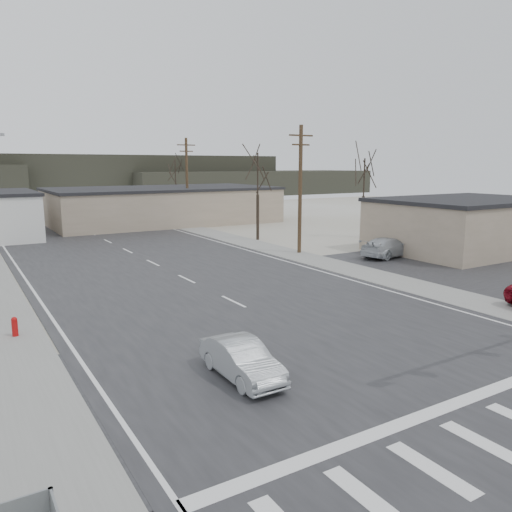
{
  "coord_description": "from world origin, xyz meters",
  "views": [
    {
      "loc": [
        -11.91,
        -13.81,
        6.97
      ],
      "look_at": [
        0.5,
        6.58,
        2.6
      ],
      "focal_mm": 35.0,
      "sensor_mm": 36.0,
      "label": 1
    }
  ],
  "objects_px": {
    "sedan_crossing": "(242,359)",
    "car_far_a": "(140,220)",
    "car_parked_silver": "(388,247)",
    "fire_hydrant": "(15,327)",
    "car_far_b": "(50,208)"
  },
  "relations": [
    {
      "from": "sedan_crossing",
      "to": "car_far_a",
      "type": "xyz_separation_m",
      "value": [
        10.33,
        41.2,
        0.13
      ]
    },
    {
      "from": "car_far_a",
      "to": "car_parked_silver",
      "type": "height_order",
      "value": "car_far_a"
    },
    {
      "from": "fire_hydrant",
      "to": "car_parked_silver",
      "type": "distance_m",
      "value": 26.88
    },
    {
      "from": "sedan_crossing",
      "to": "car_parked_silver",
      "type": "xyz_separation_m",
      "value": [
        20.47,
        13.32,
        0.1
      ]
    },
    {
      "from": "car_far_a",
      "to": "car_far_b",
      "type": "bearing_deg",
      "value": -56.37
    },
    {
      "from": "fire_hydrant",
      "to": "sedan_crossing",
      "type": "height_order",
      "value": "sedan_crossing"
    },
    {
      "from": "car_far_a",
      "to": "fire_hydrant",
      "type": "bearing_deg",
      "value": 82.11
    },
    {
      "from": "car_far_b",
      "to": "car_parked_silver",
      "type": "bearing_deg",
      "value": -78.9
    },
    {
      "from": "fire_hydrant",
      "to": "car_far_a",
      "type": "bearing_deg",
      "value": 63.66
    },
    {
      "from": "fire_hydrant",
      "to": "car_far_b",
      "type": "distance_m",
      "value": 55.88
    },
    {
      "from": "car_far_a",
      "to": "car_far_b",
      "type": "xyz_separation_m",
      "value": [
        -5.98,
        22.05,
        -0.01
      ]
    },
    {
      "from": "fire_hydrant",
      "to": "car_parked_silver",
      "type": "height_order",
      "value": "car_parked_silver"
    },
    {
      "from": "car_far_a",
      "to": "car_parked_silver",
      "type": "bearing_deg",
      "value": 128.43
    },
    {
      "from": "fire_hydrant",
      "to": "sedan_crossing",
      "type": "relative_size",
      "value": 0.23
    },
    {
      "from": "car_far_b",
      "to": "car_parked_silver",
      "type": "xyz_separation_m",
      "value": [
        16.12,
        -49.93,
        -0.02
      ]
    }
  ]
}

